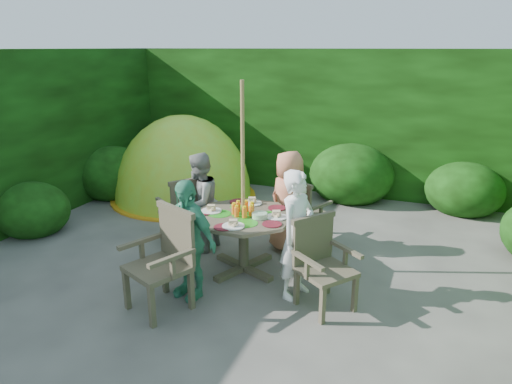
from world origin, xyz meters
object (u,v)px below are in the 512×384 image
(child_left, at_px, (199,203))
(dome_tent, at_px, (184,197))
(patio_table, at_px, (244,224))
(garden_chair_right, at_px, (321,262))
(child_right, at_px, (297,235))
(garden_chair_left, at_px, (184,210))
(parasol_pole, at_px, (243,181))
(garden_chair_front, at_px, (164,258))
(child_front, at_px, (187,239))
(child_back, at_px, (289,202))
(garden_chair_back, at_px, (303,211))

(child_left, distance_m, dome_tent, 2.35)
(patio_table, relative_size, garden_chair_right, 1.77)
(garden_chair_right, relative_size, child_right, 0.65)
(garden_chair_right, bearing_deg, garden_chair_left, 104.90)
(parasol_pole, distance_m, garden_chair_front, 1.23)
(child_left, distance_m, child_front, 1.13)
(child_right, bearing_deg, garden_chair_right, -92.28)
(child_right, xyz_separation_m, dome_tent, (-2.79, 2.47, -0.69))
(child_back, bearing_deg, garden_chair_left, 41.55)
(garden_chair_front, xyz_separation_m, child_left, (-0.31, 1.32, 0.12))
(garden_chair_right, bearing_deg, patio_table, 104.94)
(garden_chair_right, relative_size, child_front, 0.69)
(child_front, xyz_separation_m, dome_tent, (-1.74, 2.89, -0.64))
(patio_table, xyz_separation_m, garden_chair_right, (1.02, -0.41, -0.11))
(child_left, bearing_deg, child_front, 26.07)
(child_front, bearing_deg, garden_chair_right, 29.38)
(patio_table, relative_size, dome_tent, 0.55)
(garden_chair_right, height_order, child_front, child_front)
(garden_chair_right, bearing_deg, garden_chair_back, 59.53)
(child_right, relative_size, child_left, 1.07)
(parasol_pole, distance_m, child_back, 0.92)
(parasol_pole, height_order, child_left, parasol_pole)
(garden_chair_left, xyz_separation_m, child_front, (0.71, -1.15, 0.16))
(garden_chair_back, xyz_separation_m, child_left, (-1.17, -0.70, 0.19))
(child_back, distance_m, child_front, 1.60)
(patio_table, height_order, child_front, child_front)
(garden_chair_left, bearing_deg, garden_chair_back, 146.79)
(garden_chair_right, bearing_deg, child_back, 68.71)
(garden_chair_left, bearing_deg, child_back, 137.79)
(child_left, bearing_deg, garden_chair_left, -105.96)
(garden_chair_left, bearing_deg, patio_table, 102.13)
(parasol_pole, distance_m, dome_tent, 3.17)
(parasol_pole, distance_m, child_left, 0.92)
(parasol_pole, xyz_separation_m, garden_chair_back, (0.43, 1.02, -0.64))
(garden_chair_back, bearing_deg, garden_chair_right, 137.07)
(garden_chair_right, relative_size, dome_tent, 0.31)
(child_left, distance_m, child_back, 1.13)
(garden_chair_left, bearing_deg, child_right, 101.75)
(patio_table, xyz_separation_m, dome_tent, (-2.06, 2.15, -0.59))
(garden_chair_back, bearing_deg, garden_chair_left, 47.05)
(dome_tent, bearing_deg, garden_chair_left, -57.11)
(garden_chair_left, relative_size, child_front, 0.70)
(garden_chair_front, bearing_deg, garden_chair_right, 45.80)
(patio_table, bearing_deg, garden_chair_back, 67.20)
(dome_tent, bearing_deg, garden_chair_right, -37.78)
(parasol_pole, height_order, child_front, parasol_pole)
(parasol_pole, xyz_separation_m, garden_chair_front, (-0.43, -1.01, -0.57))
(child_right, height_order, dome_tent, dome_tent)
(parasol_pole, bearing_deg, child_back, 66.88)
(garden_chair_left, xyz_separation_m, dome_tent, (-1.03, 1.74, -0.48))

